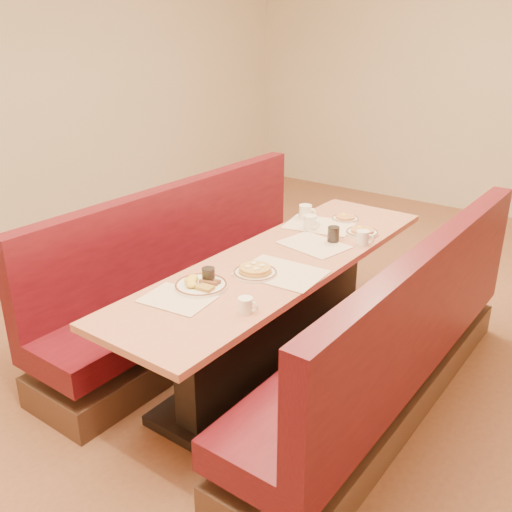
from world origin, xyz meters
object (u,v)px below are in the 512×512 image
Objects in this scene: coffee_mug_a at (246,305)px; eggs_plate at (200,285)px; pancake_plate at (255,271)px; soda_tumbler_mid at (333,235)px; soda_tumbler_near at (208,277)px; booth_left at (193,285)px; diner_table at (281,314)px; coffee_mug_b at (311,222)px; coffee_mug_d at (306,212)px; booth_right at (391,354)px; coffee_mug_c at (363,237)px.

eggs_plate is at bearing 155.02° from coffee_mug_a.
soda_tumbler_mid is at bearing 81.83° from pancake_plate.
booth_left is at bearing 139.22° from soda_tumbler_near.
diner_table is 24.16× the size of soda_tumbler_mid.
soda_tumbler_near is (-0.12, -0.25, 0.03)m from pancake_plate.
pancake_plate is 0.83m from coffee_mug_b.
booth_left is at bearing -129.36° from coffee_mug_b.
coffee_mug_d is at bearing 96.79° from eggs_plate.
booth_right is at bearing 21.57° from pancake_plate.
diner_table is 0.71m from coffee_mug_c.
booth_right is at bearing 32.66° from soda_tumbler_near.
booth_right is 8.81× the size of eggs_plate.
eggs_plate is 1.13m from coffee_mug_b.
pancake_plate is 0.34m from eggs_plate.
coffee_mug_b is at bearing 91.23° from soda_tumbler_near.
soda_tumbler_near is (-0.39, -1.03, 0.00)m from coffee_mug_c.
booth_right is at bearing -42.77° from coffee_mug_d.
coffee_mug_d is (-0.56, 0.21, 0.01)m from coffee_mug_c.
pancake_plate is 1.03m from coffee_mug_d.
booth_left is 10.09× the size of pancake_plate.
coffee_mug_d is at bearing 106.24° from pancake_plate.
booth_right is 1.31m from coffee_mug_d.
pancake_plate is 0.28m from soda_tumbler_near.
soda_tumbler_mid is at bearing 26.07° from booth_left.
soda_tumbler_near is at bearing -101.34° from diner_table.
soda_tumbler_mid is at bearing -44.80° from coffee_mug_d.
coffee_mug_c is at bearing 25.18° from soda_tumbler_mid.
coffee_mug_d reaches higher than coffee_mug_c.
booth_left is at bearing -160.48° from coffee_mug_c.
coffee_mug_c is 0.19m from soda_tumbler_mid.
coffee_mug_d is at bearing 142.90° from soda_tumbler_mid.
booth_right is 24.53× the size of coffee_mug_a.
diner_table is 0.61m from soda_tumbler_mid.
booth_left reaches higher than pancake_plate.
soda_tumbler_mid reaches higher than eggs_plate.
coffee_mug_a is at bearing -11.89° from eggs_plate.
coffee_mug_b is (-0.13, 0.54, 0.43)m from diner_table.
coffee_mug_a is at bearing -70.00° from diner_table.
soda_tumbler_mid is (0.24, -0.12, 0.00)m from coffee_mug_b.
booth_left reaches higher than coffee_mug_a.
pancake_plate is at bearing -98.17° from soda_tumbler_mid.
coffee_mug_d is 1.35× the size of soda_tumbler_near.
pancake_plate is 1.96× the size of coffee_mug_b.
coffee_mug_d is at bearing 97.68° from soda_tumbler_near.
coffee_mug_c is (0.41, -0.04, -0.00)m from coffee_mug_b.
soda_tumbler_mid is (0.23, 1.01, 0.03)m from eggs_plate.
booth_left reaches higher than soda_tumbler_near.
booth_right reaches higher than soda_tumbler_near.
diner_table is 8.81× the size of eggs_plate.
soda_tumbler_near is at bearing -117.17° from coffee_mug_c.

